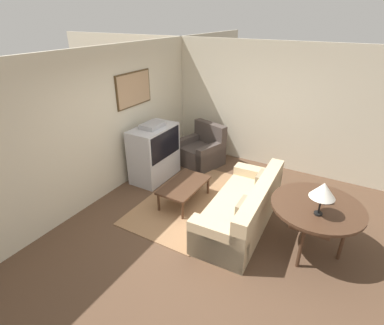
{
  "coord_description": "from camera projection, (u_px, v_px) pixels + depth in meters",
  "views": [
    {
      "loc": [
        -3.7,
        -1.83,
        3.17
      ],
      "look_at": [
        0.49,
        0.6,
        0.75
      ],
      "focal_mm": 28.0,
      "sensor_mm": 36.0,
      "label": 1
    }
  ],
  "objects": [
    {
      "name": "wall_right",
      "position": [
        265.0,
        106.0,
        6.53
      ],
      "size": [
        0.06,
        12.0,
        2.7
      ],
      "color": "beige",
      "rests_on": "ground_plane"
    },
    {
      "name": "area_rug",
      "position": [
        190.0,
        199.0,
        5.67
      ],
      "size": [
        2.59,
        1.48,
        0.01
      ],
      "color": "#99704C",
      "rests_on": "ground_plane"
    },
    {
      "name": "armchair",
      "position": [
        201.0,
        151.0,
        6.93
      ],
      "size": [
        1.04,
        1.07,
        0.93
      ],
      "rotation": [
        0.0,
        0.0,
        -1.86
      ],
      "color": "#473D38",
      "rests_on": "ground_plane"
    },
    {
      "name": "wall_back",
      "position": [
        106.0,
        124.0,
        5.46
      ],
      "size": [
        12.0,
        0.1,
        2.7
      ],
      "color": "beige",
      "rests_on": "ground_plane"
    },
    {
      "name": "table_lamp",
      "position": [
        323.0,
        191.0,
        3.8
      ],
      "size": [
        0.33,
        0.33,
        0.48
      ],
      "color": "black",
      "rests_on": "console_table"
    },
    {
      "name": "coffee_table",
      "position": [
        184.0,
        186.0,
        5.46
      ],
      "size": [
        1.04,
        0.59,
        0.39
      ],
      "color": "#472D1E",
      "rests_on": "ground_plane"
    },
    {
      "name": "console_table",
      "position": [
        317.0,
        209.0,
        4.18
      ],
      "size": [
        1.27,
        1.27,
        0.78
      ],
      "color": "#472D1E",
      "rests_on": "ground_plane"
    },
    {
      "name": "mantel_clock",
      "position": [
        323.0,
        196.0,
        4.19
      ],
      "size": [
        0.13,
        0.1,
        0.19
      ],
      "color": "black",
      "rests_on": "console_table"
    },
    {
      "name": "tv",
      "position": [
        154.0,
        153.0,
        6.21
      ],
      "size": [
        1.05,
        0.61,
        1.22
      ],
      "color": "#B7B7BC",
      "rests_on": "ground_plane"
    },
    {
      "name": "couch",
      "position": [
        243.0,
        209.0,
        4.88
      ],
      "size": [
        2.12,
        0.94,
        0.83
      ],
      "rotation": [
        0.0,
        0.0,
        3.18
      ],
      "color": "#CCB289",
      "rests_on": "ground_plane"
    },
    {
      "name": "ground_plane",
      "position": [
        208.0,
        221.0,
        5.1
      ],
      "size": [
        12.0,
        12.0,
        0.0
      ],
      "primitive_type": "plane",
      "color": "brown"
    }
  ]
}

